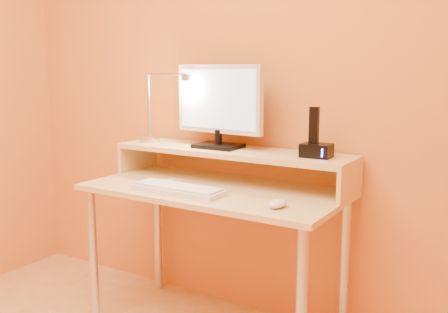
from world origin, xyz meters
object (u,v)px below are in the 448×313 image
Objects in this scene: keyboard at (178,190)px; remote_control at (163,184)px; lamp_base at (150,140)px; phone_dock at (317,150)px; monitor_panel at (219,99)px; mouse at (278,203)px.

remote_control is (-0.13, 0.06, -0.00)m from keyboard.
lamp_base is 0.92m from phone_dock.
lamp_base is 0.54× the size of remote_control.
monitor_panel is 0.51m from keyboard.
remote_control is at bearing -161.72° from phone_dock.
phone_dock is 0.70× the size of remote_control.
lamp_base is at bearing 149.89° from remote_control.
lamp_base is 0.23× the size of keyboard.
mouse is at bearing -17.69° from lamp_base.
mouse is at bearing -29.68° from monitor_panel.
monitor_panel is at bearing 152.06° from mouse.
remote_control is at bearing -115.10° from monitor_panel.
mouse reaches higher than remote_control.
lamp_base is at bearing 144.67° from keyboard.
keyboard is 2.35× the size of remote_control.
mouse is 0.63m from remote_control.
keyboard is (0.39, -0.29, -0.16)m from lamp_base.
monitor_panel is 0.47m from lamp_base.
monitor_panel is 1.11× the size of keyboard.
monitor_panel reaches higher than mouse.
phone_dock is at bearing 1.87° from lamp_base.
mouse is (0.88, -0.28, -0.15)m from lamp_base.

